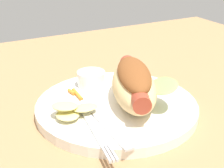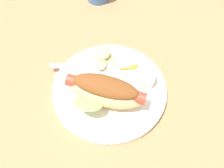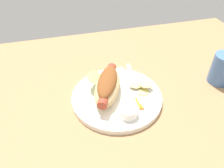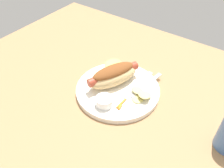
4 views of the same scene
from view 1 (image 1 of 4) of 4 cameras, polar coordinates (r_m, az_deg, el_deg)
The scene contains 8 objects.
ground_plane at distance 56.40cm, azimuth -2.66°, elevation -4.98°, with size 120.00×90.00×1.80cm, color #9E754C.
plate at distance 54.71cm, azimuth 0.78°, elevation -3.90°, with size 26.00×26.00×1.60cm, color white.
hot_dog at distance 53.16cm, azimuth 3.77°, elevation 0.15°, with size 12.68×17.77×6.37cm.
sauce_ramekin at distance 60.02cm, azimuth -3.56°, elevation 0.92°, with size 4.95×4.95×2.62cm, color white.
fork at distance 47.08cm, azimuth -2.93°, elevation -7.56°, with size 3.30×15.00×0.40cm.
knife at distance 48.58cm, azimuth -1.32°, elevation -6.47°, with size 15.12×1.40×0.36cm, color silver.
chips_pile at distance 50.43cm, azimuth -7.07°, elevation -4.21°, with size 7.30×6.85×2.20cm.
carrot_garnish at distance 56.90cm, azimuth -6.18°, elevation -1.64°, with size 1.36×4.38×0.62cm.
Camera 1 is at (-20.57, -44.81, 26.49)cm, focal length 53.95 mm.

